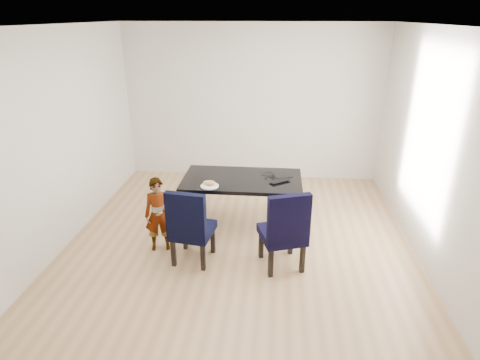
# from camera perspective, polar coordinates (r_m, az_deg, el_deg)

# --- Properties ---
(floor) EXTENTS (4.50, 5.00, 0.01)m
(floor) POSITION_cam_1_polar(r_m,az_deg,el_deg) (5.32, -0.21, -9.37)
(floor) COLOR tan
(floor) RESTS_ON ground
(ceiling) EXTENTS (4.50, 5.00, 0.01)m
(ceiling) POSITION_cam_1_polar(r_m,az_deg,el_deg) (4.52, -0.26, 21.24)
(ceiling) COLOR white
(ceiling) RESTS_ON wall_back
(wall_back) EXTENTS (4.50, 0.01, 2.70)m
(wall_back) POSITION_cam_1_polar(r_m,az_deg,el_deg) (7.17, 1.79, 10.78)
(wall_back) COLOR silver
(wall_back) RESTS_ON ground
(wall_front) EXTENTS (4.50, 0.01, 2.70)m
(wall_front) POSITION_cam_1_polar(r_m,az_deg,el_deg) (2.51, -6.05, -13.13)
(wall_front) COLOR silver
(wall_front) RESTS_ON ground
(wall_left) EXTENTS (0.01, 5.00, 2.70)m
(wall_left) POSITION_cam_1_polar(r_m,az_deg,el_deg) (5.45, -24.66, 4.93)
(wall_left) COLOR white
(wall_left) RESTS_ON ground
(wall_right) EXTENTS (0.01, 5.00, 2.70)m
(wall_right) POSITION_cam_1_polar(r_m,az_deg,el_deg) (5.06, 26.15, 3.44)
(wall_right) COLOR silver
(wall_right) RESTS_ON ground
(dining_table) EXTENTS (1.60, 0.90, 0.75)m
(dining_table) POSITION_cam_1_polar(r_m,az_deg,el_deg) (5.57, 0.29, -3.34)
(dining_table) COLOR black
(dining_table) RESTS_ON floor
(chair_left) EXTENTS (0.53, 0.55, 0.97)m
(chair_left) POSITION_cam_1_polar(r_m,az_deg,el_deg) (4.85, -6.76, -6.24)
(chair_left) COLOR black
(chair_left) RESTS_ON floor
(chair_right) EXTENTS (0.62, 0.63, 1.01)m
(chair_right) POSITION_cam_1_polar(r_m,az_deg,el_deg) (4.73, 6.02, -6.75)
(chair_right) COLOR black
(chair_right) RESTS_ON floor
(child) EXTENTS (0.40, 0.31, 0.97)m
(child) POSITION_cam_1_polar(r_m,az_deg,el_deg) (5.13, -11.47, -4.85)
(child) COLOR orange
(child) RESTS_ON floor
(plate) EXTENTS (0.26, 0.26, 0.01)m
(plate) POSITION_cam_1_polar(r_m,az_deg,el_deg) (5.18, -4.35, -0.85)
(plate) COLOR white
(plate) RESTS_ON dining_table
(sandwich) EXTENTS (0.18, 0.12, 0.07)m
(sandwich) POSITION_cam_1_polar(r_m,az_deg,el_deg) (5.18, -4.39, -0.39)
(sandwich) COLOR #CC8849
(sandwich) RESTS_ON plate
(laptop) EXTENTS (0.35, 0.32, 0.02)m
(laptop) POSITION_cam_1_polar(r_m,az_deg,el_deg) (5.36, 5.42, 0.01)
(laptop) COLOR black
(laptop) RESTS_ON dining_table
(cable_tangle) EXTENTS (0.18, 0.18, 0.01)m
(cable_tangle) POSITION_cam_1_polar(r_m,az_deg,el_deg) (5.44, 4.31, 0.30)
(cable_tangle) COLOR black
(cable_tangle) RESTS_ON dining_table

